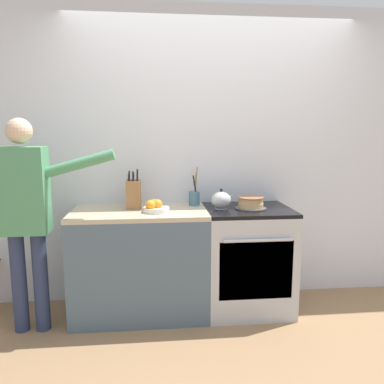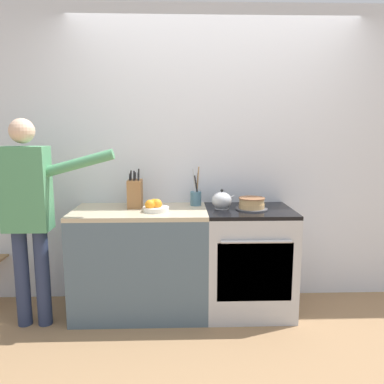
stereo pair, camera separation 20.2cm
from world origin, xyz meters
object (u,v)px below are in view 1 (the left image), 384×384
(tea_kettle, at_px, (221,200))
(fruit_bowl, at_px, (155,207))
(layer_cake, at_px, (251,203))
(person_baker, at_px, (26,208))
(utensil_crock, at_px, (194,197))
(stove_range, at_px, (247,259))
(knife_block, at_px, (134,194))

(tea_kettle, height_order, fruit_bowl, tea_kettle)
(layer_cake, distance_m, person_baker, 1.76)
(tea_kettle, relative_size, fruit_bowl, 0.98)
(utensil_crock, relative_size, person_baker, 0.21)
(utensil_crock, xyz_separation_m, person_baker, (-1.29, -0.37, 0.01))
(stove_range, xyz_separation_m, layer_cake, (0.02, -0.02, 0.49))
(layer_cake, height_order, knife_block, knife_block)
(layer_cake, distance_m, knife_block, 0.98)
(stove_range, height_order, fruit_bowl, fruit_bowl)
(tea_kettle, height_order, utensil_crock, utensil_crock)
(stove_range, bearing_deg, fruit_bowl, -174.70)
(fruit_bowl, bearing_deg, utensil_crock, 35.23)
(stove_range, distance_m, fruit_bowl, 0.92)
(fruit_bowl, height_order, person_baker, person_baker)
(stove_range, distance_m, layer_cake, 0.49)
(person_baker, bearing_deg, tea_kettle, 15.17)
(utensil_crock, xyz_separation_m, fruit_bowl, (-0.34, -0.24, -0.03))
(stove_range, height_order, tea_kettle, tea_kettle)
(tea_kettle, distance_m, utensil_crock, 0.26)
(knife_block, xyz_separation_m, fruit_bowl, (0.18, -0.17, -0.08))
(layer_cake, relative_size, person_baker, 0.16)
(layer_cake, bearing_deg, fruit_bowl, -175.99)
(layer_cake, height_order, utensil_crock, utensil_crock)
(tea_kettle, bearing_deg, layer_cake, -7.98)
(knife_block, bearing_deg, fruit_bowl, -43.99)
(utensil_crock, height_order, person_baker, person_baker)
(stove_range, relative_size, fruit_bowl, 4.27)
(tea_kettle, xyz_separation_m, person_baker, (-1.50, -0.22, 0.01))
(layer_cake, height_order, fruit_bowl, fruit_bowl)
(utensil_crock, bearing_deg, fruit_bowl, -144.77)
(stove_range, xyz_separation_m, fruit_bowl, (-0.78, -0.07, 0.49))
(stove_range, distance_m, utensil_crock, 0.70)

